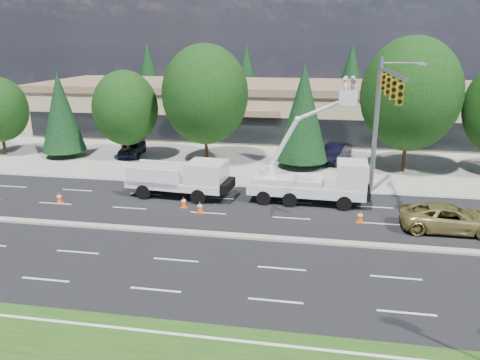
% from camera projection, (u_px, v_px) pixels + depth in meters
% --- Properties ---
extents(ground, '(140.00, 140.00, 0.00)m').
position_uv_depth(ground, '(194.00, 234.00, 25.07)').
color(ground, black).
rests_on(ground, ground).
extents(concrete_apron, '(140.00, 22.00, 0.01)m').
position_uv_depth(concrete_apron, '(250.00, 151.00, 43.96)').
color(concrete_apron, gray).
rests_on(concrete_apron, ground).
extents(road_median, '(120.00, 0.55, 0.12)m').
position_uv_depth(road_median, '(194.00, 233.00, 25.06)').
color(road_median, gray).
rests_on(road_median, ground).
extents(strip_mall, '(50.40, 15.40, 5.50)m').
position_uv_depth(strip_mall, '(264.00, 107.00, 52.57)').
color(strip_mall, tan).
rests_on(strip_mall, ground).
extents(tree_front_b, '(3.78, 3.78, 7.44)m').
position_uv_depth(tree_front_b, '(61.00, 112.00, 40.75)').
color(tree_front_b, '#332114').
rests_on(tree_front_b, ground).
extents(tree_front_c, '(5.52, 5.52, 7.66)m').
position_uv_depth(tree_front_c, '(125.00, 108.00, 39.62)').
color(tree_front_c, '#332114').
rests_on(tree_front_c, ground).
extents(tree_front_d, '(7.08, 7.08, 9.82)m').
position_uv_depth(tree_front_d, '(205.00, 95.00, 38.10)').
color(tree_front_d, '#332114').
rests_on(tree_front_d, ground).
extents(tree_front_e, '(4.20, 4.20, 8.29)m').
position_uv_depth(tree_front_e, '(303.00, 113.00, 37.14)').
color(tree_front_e, '#332114').
rests_on(tree_front_e, ground).
extents(tree_front_f, '(7.49, 7.49, 10.39)m').
position_uv_depth(tree_front_f, '(411.00, 94.00, 35.35)').
color(tree_front_f, '#332114').
rests_on(tree_front_f, ground).
extents(tree_back_a, '(5.03, 5.03, 9.92)m').
position_uv_depth(tree_back_a, '(149.00, 75.00, 66.19)').
color(tree_back_a, '#332114').
rests_on(tree_back_a, ground).
extents(tree_back_b, '(4.95, 4.95, 9.77)m').
position_uv_depth(tree_back_b, '(246.00, 77.00, 63.90)').
color(tree_back_b, '#332114').
rests_on(tree_back_b, ground).
extents(tree_back_c, '(4.99, 4.99, 9.83)m').
position_uv_depth(tree_back_c, '(351.00, 78.00, 61.57)').
color(tree_back_c, '#332114').
rests_on(tree_back_c, ground).
extents(tree_back_d, '(4.70, 4.70, 9.26)m').
position_uv_depth(tree_back_d, '(447.00, 82.00, 59.68)').
color(tree_back_d, '#332114').
rests_on(tree_back_d, ground).
extents(signal_mast, '(2.76, 10.16, 9.00)m').
position_uv_depth(signal_mast, '(382.00, 108.00, 28.34)').
color(signal_mast, gray).
rests_on(signal_mast, ground).
extents(utility_pickup, '(6.68, 3.01, 2.49)m').
position_uv_depth(utility_pickup, '(184.00, 182.00, 30.75)').
color(utility_pickup, silver).
rests_on(utility_pickup, ground).
extents(bucket_truck, '(7.43, 2.58, 7.98)m').
position_uv_depth(bucket_truck, '(318.00, 177.00, 29.36)').
color(bucket_truck, silver).
rests_on(bucket_truck, ground).
extents(traffic_cone_a, '(0.40, 0.40, 0.70)m').
position_uv_depth(traffic_cone_a, '(59.00, 198.00, 29.83)').
color(traffic_cone_a, '#F44C07').
rests_on(traffic_cone_a, ground).
extents(traffic_cone_b, '(0.40, 0.40, 0.70)m').
position_uv_depth(traffic_cone_b, '(184.00, 202.00, 28.98)').
color(traffic_cone_b, '#F44C07').
rests_on(traffic_cone_b, ground).
extents(traffic_cone_c, '(0.40, 0.40, 0.70)m').
position_uv_depth(traffic_cone_c, '(200.00, 207.00, 28.11)').
color(traffic_cone_c, '#F44C07').
rests_on(traffic_cone_c, ground).
extents(traffic_cone_d, '(0.40, 0.40, 0.70)m').
position_uv_depth(traffic_cone_d, '(360.00, 216.00, 26.61)').
color(traffic_cone_d, '#F44C07').
rests_on(traffic_cone_d, ground).
extents(minivan, '(5.19, 2.42, 1.44)m').
position_uv_depth(minivan, '(450.00, 218.00, 25.27)').
color(minivan, '#A5954F').
rests_on(minivan, ground).
extents(parked_car_west, '(2.54, 4.81, 1.56)m').
position_uv_depth(parked_car_west, '(132.00, 147.00, 42.11)').
color(parked_car_west, black).
rests_on(parked_car_west, ground).
extents(parked_car_east, '(3.04, 4.91, 1.53)m').
position_uv_depth(parked_car_east, '(335.00, 153.00, 39.97)').
color(parked_car_east, black).
rests_on(parked_car_east, ground).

